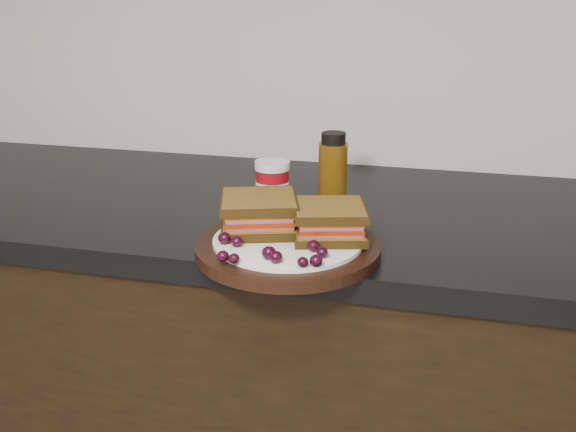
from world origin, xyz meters
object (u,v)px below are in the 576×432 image
condiment_jar (272,186)px  oil_bottle (333,172)px  plate (288,248)px  sandwich_left (259,213)px

condiment_jar → oil_bottle: (0.10, 0.03, 0.03)m
plate → oil_bottle: (0.03, 0.21, 0.06)m
sandwich_left → oil_bottle: oil_bottle is taller
sandwich_left → oil_bottle: bearing=48.4°
plate → condiment_jar: bearing=112.1°
sandwich_left → oil_bottle: size_ratio=0.82×
plate → condiment_jar: 0.20m
sandwich_left → oil_bottle: (0.08, 0.19, 0.02)m
plate → condiment_jar: condiment_jar is taller
plate → condiment_jar: size_ratio=3.05×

